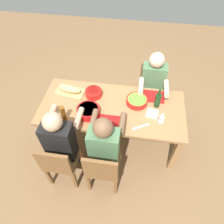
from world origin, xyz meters
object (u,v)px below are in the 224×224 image
cutting_board (70,92)px  wine_glass (162,115)px  diner_far_right (61,139)px  serving_bowl_fruit (88,111)px  dining_table (112,111)px  napkin_stack (152,113)px  chair_far_center (102,168)px  serving_bowl_salad (137,101)px  beer_bottle (63,114)px  bread_loaf (70,89)px  chair_near_left (151,87)px  diner_near_left (152,84)px  diner_far_center (105,145)px  wine_bottle (158,100)px  chair_far_right (60,162)px  serving_bowl_pasta (94,93)px

cutting_board → wine_glass: (-1.24, 0.33, 0.11)m
diner_far_right → serving_bowl_fruit: diner_far_right is taller
dining_table → wine_glass: (-0.63, 0.15, 0.20)m
dining_table → napkin_stack: 0.53m
chair_far_center → diner_far_right: (0.52, -0.18, 0.21)m
serving_bowl_salad → cutting_board: size_ratio=0.70×
dining_table → beer_bottle: beer_bottle is taller
serving_bowl_fruit → bread_loaf: (0.34, -0.34, 0.01)m
chair_near_left → diner_near_left: size_ratio=0.71×
chair_far_center → wine_glass: bearing=-136.7°
diner_far_center → wine_bottle: bearing=-130.8°
chair_near_left → chair_far_right: bearing=55.2°
diner_near_left → diner_far_right: size_ratio=1.00×
diner_near_left → wine_glass: 0.74m
chair_far_center → serving_bowl_pasta: chair_far_center is taller
serving_bowl_pasta → serving_bowl_salad: serving_bowl_pasta is taller
diner_near_left → bread_loaf: size_ratio=3.75×
chair_far_right → bread_loaf: (0.09, -0.92, 0.32)m
diner_far_right → cutting_board: size_ratio=3.00×
dining_table → chair_near_left: chair_near_left is taller
diner_far_center → cutting_board: diner_far_center is taller
diner_far_center → serving_bowl_fruit: size_ratio=4.25×
beer_bottle → diner_far_center: bearing=154.2°
serving_bowl_pasta → bread_loaf: (0.33, -0.01, 0.01)m
chair_far_right → diner_near_left: bearing=-128.4°
chair_far_right → serving_bowl_pasta: bearing=-104.7°
chair_far_center → diner_far_right: size_ratio=0.71×
diner_near_left → napkin_stack: bearing=90.3°
cutting_board → bread_loaf: bearing=0.0°
serving_bowl_pasta → wine_bottle: wine_bottle is taller
serving_bowl_pasta → wine_glass: (-0.91, 0.32, 0.07)m
diner_far_center → napkin_stack: diner_far_center is taller
bread_loaf → wine_glass: wine_glass is taller
chair_far_center → cutting_board: (0.61, -0.92, 0.27)m
dining_table → diner_far_center: bearing=90.0°
wine_bottle → beer_bottle: 1.19m
chair_far_center → bread_loaf: same height
chair_far_center → diner_near_left: bearing=-111.6°
chair_far_right → serving_bowl_pasta: 0.99m
serving_bowl_salad → wine_glass: size_ratio=1.68×
serving_bowl_salad → cutting_board: serving_bowl_salad is taller
wine_bottle → napkin_stack: bearing=71.2°
bread_loaf → beer_bottle: bearing=98.0°
dining_table → serving_bowl_pasta: 0.35m
chair_near_left → cutting_board: (1.13, 0.57, 0.27)m
napkin_stack → diner_far_center: bearing=44.5°
wine_bottle → beer_bottle: bearing=19.7°
chair_far_right → cutting_board: bearing=-84.1°
diner_far_center → wine_glass: (-0.63, -0.41, 0.16)m
dining_table → chair_far_right: bearing=55.2°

